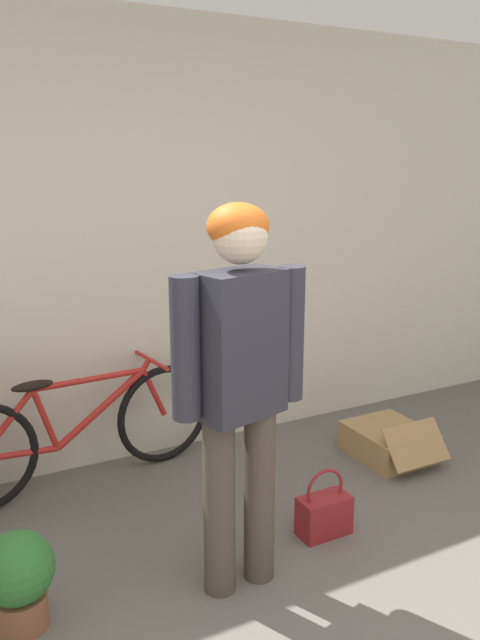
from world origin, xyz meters
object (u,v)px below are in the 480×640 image
object	(u,v)px
cardboard_box	(389,442)
potted_plant	(18,577)
person	(240,369)
bicycle	(79,431)
handbag	(324,513)

from	to	relation	value
cardboard_box	potted_plant	distance (m)	2.31
person	bicycle	xyz separation A→B (m)	(-0.40, 1.16, -0.65)
person	cardboard_box	size ratio (longest dim) A/B	2.90
person	bicycle	bearing A→B (deg)	95.32
bicycle	potted_plant	xyz separation A→B (m)	(-0.48, -1.01, -0.11)
handbag	potted_plant	xyz separation A→B (m)	(-1.42, 0.02, 0.11)
person	potted_plant	size ratio (longest dim) A/B	4.01
handbag	cardboard_box	world-z (taller)	handbag
cardboard_box	bicycle	bearing A→B (deg)	163.63
handbag	bicycle	bearing A→B (deg)	132.23
cardboard_box	potted_plant	xyz separation A→B (m)	(-2.26, -0.49, 0.13)
potted_plant	person	bearing A→B (deg)	-9.78
bicycle	person	bearing A→B (deg)	-77.89
person	bicycle	distance (m)	1.39
cardboard_box	handbag	bearing A→B (deg)	-148.83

